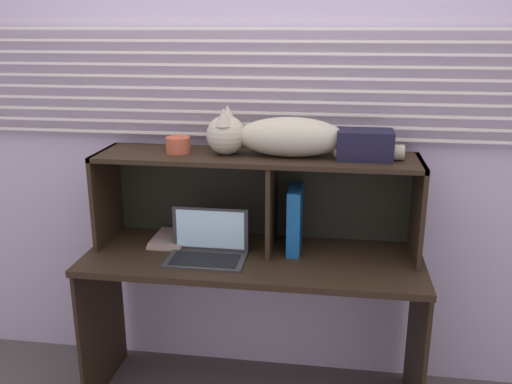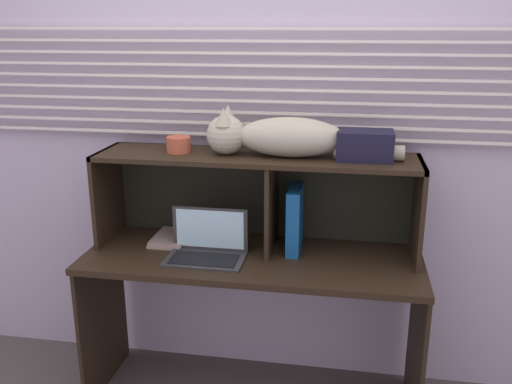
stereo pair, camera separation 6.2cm
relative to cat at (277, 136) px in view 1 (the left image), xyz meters
name	(u,v)px [view 1 (the left image)]	position (x,y,z in m)	size (l,w,h in m)	color
back_panel_with_blinds	(263,138)	(-0.10, 0.22, -0.05)	(4.40, 0.08, 2.50)	#B7AAC0
desk	(253,284)	(-0.10, -0.10, -0.69)	(1.55, 0.58, 0.77)	black
hutch_shelf_unit	(259,181)	(-0.09, 0.04, -0.22)	(1.49, 0.35, 0.45)	black
cat	(277,136)	(0.00, 0.00, 0.00)	(0.88, 0.20, 0.22)	#B2AC91
laptop	(207,248)	(-0.30, -0.16, -0.49)	(0.36, 0.21, 0.22)	#2F2F2F
binder_upright	(295,219)	(0.09, 0.00, -0.39)	(0.06, 0.23, 0.31)	#14508B
book_stack	(171,239)	(-0.52, 0.01, -0.53)	(0.17, 0.24, 0.03)	gray
small_basket	(178,145)	(-0.46, 0.00, -0.05)	(0.11, 0.11, 0.07)	#B35034
storage_box	(365,145)	(0.39, 0.00, -0.03)	(0.24, 0.16, 0.13)	black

